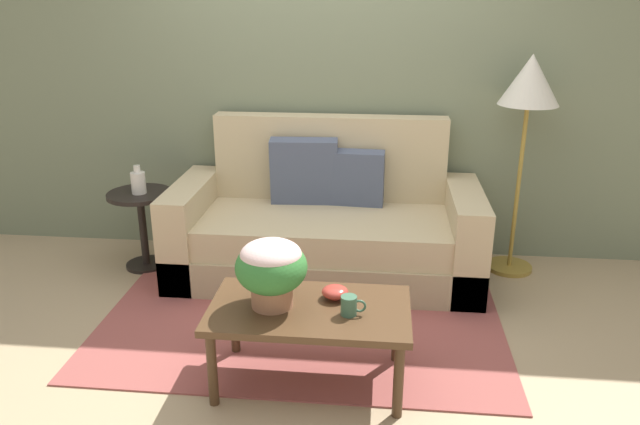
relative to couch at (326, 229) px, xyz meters
The scene contains 11 objects.
ground_plane 0.88m from the couch, 95.81° to the right, with size 14.00×14.00×0.00m, color tan.
wall_back 1.16m from the couch, 99.48° to the left, with size 6.40×0.12×2.77m, color slate.
area_rug 0.75m from the couch, 97.03° to the right, with size 2.45×1.71×0.01m, color #994C47.
couch is the anchor object (origin of this frame).
coffee_table 1.34m from the couch, 88.16° to the right, with size 1.01×0.58×0.44m.
side_table 1.34m from the couch, behind, with size 0.46×0.46×0.58m.
floor_lamp 1.65m from the couch, ahead, with size 0.40×0.40×1.54m.
potted_plant 1.39m from the couch, 96.12° to the right, with size 0.36×0.36×0.35m.
coffee_mug 1.43m from the couch, 79.98° to the right, with size 0.13×0.08×0.10m.
snack_bowl 1.26m from the couch, 82.51° to the right, with size 0.14×0.14×0.07m.
table_vase 1.36m from the couch, behind, with size 0.10×0.10×0.20m.
Camera 1 is at (0.46, -3.23, 1.93)m, focal length 34.41 mm.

